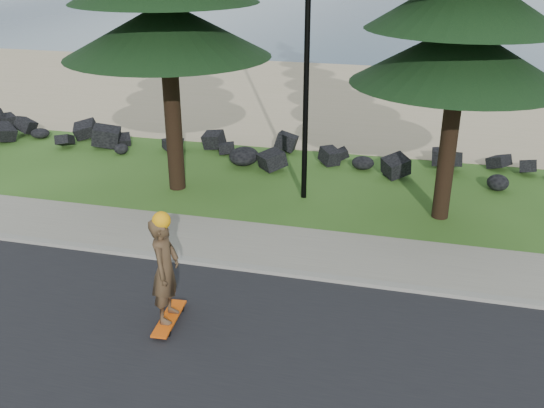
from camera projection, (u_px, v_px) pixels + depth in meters
The scene contains 9 objects.
ground at pixel (275, 252), 13.23m from camera, with size 160.00×160.00×0.00m, color #30581B.
road at pixel (204, 387), 9.23m from camera, with size 160.00×7.00×0.02m, color black.
kerb at pixel (264, 270), 12.41m from camera, with size 160.00×0.20×0.10m, color gray.
sidewalk at pixel (277, 247), 13.39m from camera, with size 160.00×2.00×0.08m, color gray.
beach_sand at pixel (356, 98), 26.11m from camera, with size 160.00×15.00×0.01m, color tan.
ocean at pixel (402, 10), 58.53m from camera, with size 160.00×58.00×0.01m, color #334E62.
seawall_boulders at pixel (319, 167), 18.20m from camera, with size 60.00×2.40×1.10m, color black, non-canonical shape.
lamp_post at pixel (307, 37), 14.41m from camera, with size 0.25×0.14×8.14m.
skateboarder at pixel (165, 270), 10.34m from camera, with size 0.52×1.18×2.16m.
Camera 1 is at (2.81, -11.35, 6.27)m, focal length 40.00 mm.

